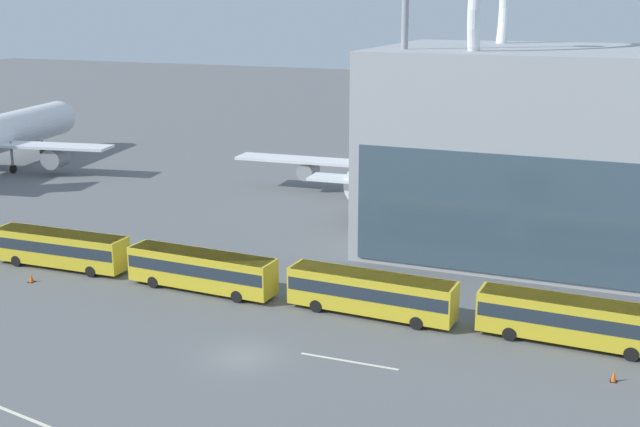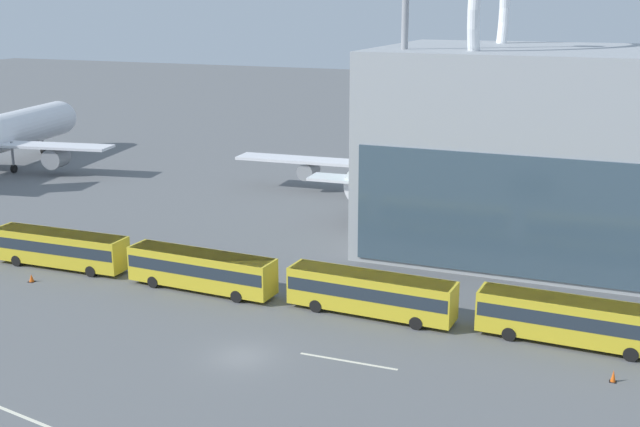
# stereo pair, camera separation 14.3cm
# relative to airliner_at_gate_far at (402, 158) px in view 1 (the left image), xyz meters

# --- Properties ---
(ground_plane) EXTENTS (440.00, 440.00, 0.00)m
(ground_plane) POSITION_rel_airliner_at_gate_far_xyz_m (3.10, -48.04, -4.75)
(ground_plane) COLOR slate
(airliner_at_gate_far) EXTENTS (42.26, 41.29, 14.60)m
(airliner_at_gate_far) POSITION_rel_airliner_at_gate_far_xyz_m (0.00, 0.00, 0.00)
(airliner_at_gate_far) COLOR white
(airliner_at_gate_far) RESTS_ON ground_plane
(shuttle_bus_1) EXTENTS (13.09, 2.82, 3.26)m
(shuttle_bus_1) POSITION_rel_airliner_at_gate_far_xyz_m (-20.65, -37.46, -2.83)
(shuttle_bus_1) COLOR gold
(shuttle_bus_1) RESTS_ON ground_plane
(shuttle_bus_2) EXTENTS (13.16, 3.20, 3.26)m
(shuttle_bus_2) POSITION_rel_airliner_at_gate_far_xyz_m (-5.94, -37.84, -2.83)
(shuttle_bus_2) COLOR gold
(shuttle_bus_2) RESTS_ON ground_plane
(shuttle_bus_3) EXTENTS (13.15, 3.19, 3.26)m
(shuttle_bus_3) POSITION_rel_airliner_at_gate_far_xyz_m (8.77, -37.73, -2.83)
(shuttle_bus_3) COLOR gold
(shuttle_bus_3) RESTS_ON ground_plane
(shuttle_bus_4) EXTENTS (13.14, 3.11, 3.26)m
(shuttle_bus_4) POSITION_rel_airliner_at_gate_far_xyz_m (23.48, -37.52, -2.83)
(shuttle_bus_4) COLOR gold
(shuttle_bus_4) RESTS_ON ground_plane
(floodlight_mast) EXTENTS (2.11, 2.11, 31.94)m
(floodlight_mast) POSITION_rel_airliner_at_gate_far_xyz_m (5.99, -20.82, 13.42)
(floodlight_mast) COLOR gray
(floodlight_mast) RESTS_ON ground_plane
(lane_stripe_0) EXTENTS (9.11, 1.83, 0.01)m
(lane_stripe_0) POSITION_rel_airliner_at_gate_far_xyz_m (-6.53, -59.74, -4.75)
(lane_stripe_0) COLOR silver
(lane_stripe_0) RESTS_ON ground_plane
(lane_stripe_3) EXTENTS (6.89, 0.32, 0.01)m
(lane_stripe_3) POSITION_rel_airliner_at_gate_far_xyz_m (10.01, -46.00, -4.75)
(lane_stripe_3) COLOR silver
(lane_stripe_3) RESTS_ON ground_plane
(traffic_cone_0) EXTENTS (0.44, 0.44, 0.81)m
(traffic_cone_0) POSITION_rel_airliner_at_gate_far_xyz_m (26.55, -42.48, -4.35)
(traffic_cone_0) COLOR black
(traffic_cone_0) RESTS_ON ground_plane
(traffic_cone_2) EXTENTS (0.57, 0.57, 0.67)m
(traffic_cone_2) POSITION_rel_airliner_at_gate_far_xyz_m (-20.51, -41.55, -4.42)
(traffic_cone_2) COLOR black
(traffic_cone_2) RESTS_ON ground_plane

